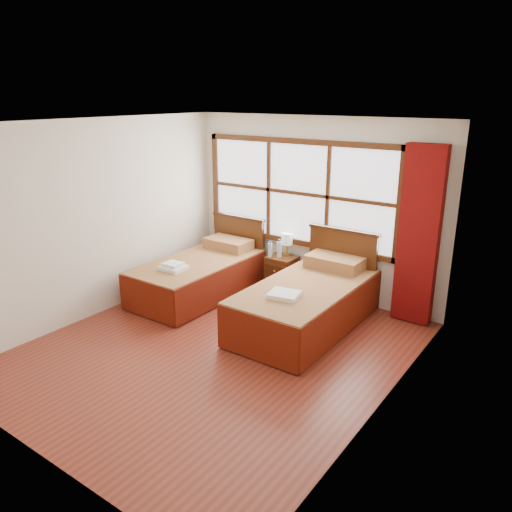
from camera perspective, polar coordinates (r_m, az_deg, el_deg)
The scene contains 15 objects.
floor at distance 6.02m, azimuth -4.54°, elevation -10.61°, with size 4.50×4.50×0.00m, color maroon.
ceiling at distance 5.29m, azimuth -5.25°, elevation 14.92°, with size 4.50×4.50×0.00m, color white.
wall_back at distance 7.32m, azimuth 6.57°, elevation 5.47°, with size 4.00×4.00×0.00m, color silver.
wall_left at distance 6.94m, azimuth -17.66°, elevation 4.02°, with size 4.50×4.50×0.00m, color silver.
wall_right at distance 4.55m, azimuth 14.82°, elevation -2.95°, with size 4.50×4.50×0.00m, color silver.
window at distance 7.37m, azimuth 4.77°, elevation 7.20°, with size 3.16×0.06×1.56m.
curtain at distance 6.62m, azimuth 18.12°, elevation 2.17°, with size 0.50×0.16×2.30m, color maroon.
bed_left at distance 7.49m, azimuth -6.35°, elevation -2.10°, with size 1.06×2.08×1.03m.
bed_right at distance 6.48m, azimuth 5.98°, elevation -5.20°, with size 1.12×2.18×1.10m.
nightstand at distance 7.57m, azimuth 2.97°, elevation -2.08°, with size 0.42×0.41×0.55m.
towels_left at distance 7.02m, azimuth -9.44°, elevation -1.22°, with size 0.35×0.31×0.10m.
towels_right at distance 5.94m, azimuth 3.26°, elevation -4.44°, with size 0.41×0.37×0.05m.
lamp at distance 7.52m, azimuth 3.57°, elevation 1.89°, with size 0.17×0.17×0.34m.
bottle_near at distance 7.45m, azimuth 1.63°, elevation 0.73°, with size 0.06×0.06×0.24m.
bottle_far at distance 7.43m, azimuth 2.68°, elevation 0.80°, with size 0.07×0.07×0.27m.
Camera 1 is at (3.43, -4.02, 2.89)m, focal length 35.00 mm.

